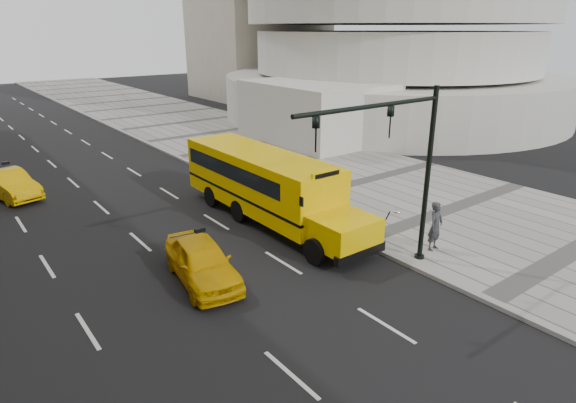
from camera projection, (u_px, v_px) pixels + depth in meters
ground at (163, 236)px, 20.07m from camera, size 140.00×140.00×0.00m
sidewalk_museum at (365, 182)px, 26.90m from camera, size 12.00×140.00×0.15m
curb_museum at (279, 204)px, 23.47m from camera, size 0.30×140.00×0.15m
school_bus at (263, 181)px, 21.37m from camera, size 2.96×11.56×3.19m
taxi_near at (202, 261)px, 16.27m from camera, size 2.38×4.50×1.46m
taxi_far at (10, 184)px, 24.35m from camera, size 2.47×4.53×1.41m
pedestrian at (435, 226)px, 18.19m from camera, size 0.76×0.55×1.91m
traffic_signal at (403, 161)px, 15.69m from camera, size 6.18×0.36×6.40m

